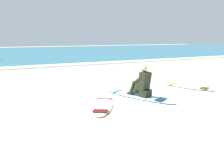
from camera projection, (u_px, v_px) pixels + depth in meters
The scene contains 7 objects.
ground_plane at pixel (113, 95), 7.13m from camera, with size 80.00×80.00×0.00m, color beige.
sea at pixel (34, 52), 26.22m from camera, with size 80.00×28.00×0.10m, color teal.
breaking_foam at pixel (60, 65), 14.00m from camera, with size 80.00×0.90×0.11m, color white.
surfboard_main at pixel (136, 96), 6.85m from camera, with size 1.53×2.58×0.08m.
surfer_seated at pixel (142, 84), 6.67m from camera, with size 0.55×0.77×0.95m.
surfboard_spare_near at pixel (103, 105), 5.91m from camera, with size 1.34×1.85×0.08m.
surfboard_spare_far at pixel (187, 86), 8.13m from camera, with size 1.29×1.98×0.08m.
Camera 1 is at (-3.01, -6.24, 1.81)m, focal length 35.86 mm.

